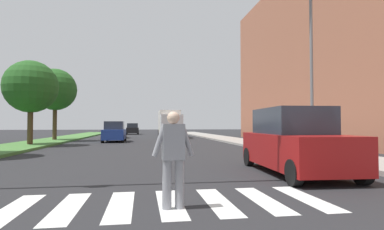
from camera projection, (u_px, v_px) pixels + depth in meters
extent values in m
plane|color=#262628|center=(143.00, 141.00, 27.60)|extent=(140.00, 140.00, 0.00)
cube|color=silver|center=(13.00, 210.00, 5.29)|extent=(0.45, 2.20, 0.01)
cube|color=silver|center=(68.00, 207.00, 5.44)|extent=(0.45, 2.20, 0.01)
cube|color=silver|center=(121.00, 205.00, 5.58)|extent=(0.45, 2.20, 0.01)
cube|color=silver|center=(170.00, 203.00, 5.72)|extent=(0.45, 2.20, 0.01)
cube|color=silver|center=(217.00, 201.00, 5.86)|extent=(0.45, 2.20, 0.01)
cube|color=silver|center=(262.00, 199.00, 6.01)|extent=(0.45, 2.20, 0.01)
cube|color=silver|center=(305.00, 198.00, 6.15)|extent=(0.45, 2.20, 0.01)
cube|color=#477A38|center=(42.00, 142.00, 24.38)|extent=(3.49, 64.00, 0.15)
cylinder|color=#4C3823|center=(30.00, 123.00, 21.10)|extent=(0.36, 0.36, 2.86)
sphere|color=#23561E|center=(31.00, 87.00, 21.18)|extent=(3.58, 3.58, 3.58)
cylinder|color=#4C3823|center=(55.00, 121.00, 27.44)|extent=(0.36, 0.36, 3.35)
sphere|color=#23561E|center=(55.00, 89.00, 27.53)|extent=(3.71, 3.71, 3.71)
cube|color=#A36047|center=(381.00, 48.00, 22.66)|extent=(10.79, 32.50, 14.27)
cube|color=#9E9991|center=(237.00, 141.00, 26.91)|extent=(3.00, 64.00, 0.15)
cylinder|color=slate|center=(312.00, 72.00, 14.23)|extent=(0.14, 0.14, 7.50)
cylinder|color=gray|center=(179.00, 184.00, 5.38)|extent=(0.17, 0.17, 0.85)
cylinder|color=gray|center=(167.00, 184.00, 5.34)|extent=(0.17, 0.17, 0.85)
cube|color=gray|center=(173.00, 142.00, 5.39)|extent=(0.39, 0.26, 0.62)
cylinder|color=gray|center=(187.00, 140.00, 5.44)|extent=(0.27, 0.10, 0.58)
cylinder|color=gray|center=(160.00, 140.00, 5.34)|extent=(0.27, 0.10, 0.58)
sphere|color=beige|center=(173.00, 118.00, 5.40)|extent=(0.23, 0.23, 0.22)
cube|color=maroon|center=(295.00, 150.00, 9.26)|extent=(2.14, 4.69, 0.96)
cube|color=#2D333D|center=(291.00, 121.00, 9.51)|extent=(1.80, 2.61, 0.79)
cylinder|color=black|center=(363.00, 172.00, 7.50)|extent=(0.25, 0.65, 0.64)
cylinder|color=black|center=(294.00, 173.00, 7.31)|extent=(0.25, 0.65, 0.64)
cylinder|color=black|center=(296.00, 156.00, 11.18)|extent=(0.25, 0.65, 0.64)
cylinder|color=black|center=(249.00, 157.00, 10.99)|extent=(0.25, 0.65, 0.64)
cube|color=navy|center=(115.00, 134.00, 26.52)|extent=(1.78, 4.08, 0.84)
cube|color=#2D333D|center=(114.00, 125.00, 26.35)|extent=(1.56, 1.84, 0.69)
cylinder|color=black|center=(107.00, 137.00, 27.95)|extent=(0.22, 0.64, 0.64)
cylinder|color=black|center=(125.00, 137.00, 28.20)|extent=(0.22, 0.64, 0.64)
cylinder|color=black|center=(102.00, 139.00, 24.82)|extent=(0.22, 0.64, 0.64)
cylinder|color=black|center=(123.00, 139.00, 25.07)|extent=(0.22, 0.64, 0.64)
cube|color=#474C51|center=(116.00, 132.00, 34.51)|extent=(2.07, 4.68, 0.78)
cube|color=#2D333D|center=(116.00, 126.00, 34.32)|extent=(1.68, 2.16, 0.64)
cylinder|color=black|center=(110.00, 135.00, 36.10)|extent=(0.27, 0.65, 0.64)
cylinder|color=black|center=(123.00, 134.00, 36.47)|extent=(0.27, 0.65, 0.64)
cylinder|color=black|center=(108.00, 136.00, 32.54)|extent=(0.27, 0.65, 0.64)
cylinder|color=black|center=(124.00, 136.00, 32.91)|extent=(0.27, 0.65, 0.64)
cube|color=black|center=(132.00, 130.00, 47.87)|extent=(1.96, 4.07, 0.82)
cube|color=#2D333D|center=(132.00, 125.00, 47.69)|extent=(1.68, 1.86, 0.67)
cylinder|color=black|center=(127.00, 132.00, 49.23)|extent=(0.24, 0.65, 0.64)
cylinder|color=black|center=(138.00, 132.00, 49.55)|extent=(0.24, 0.65, 0.64)
cylinder|color=black|center=(127.00, 132.00, 46.17)|extent=(0.24, 0.65, 0.64)
cylinder|color=black|center=(138.00, 132.00, 46.49)|extent=(0.24, 0.65, 0.64)
cube|color=silver|center=(171.00, 125.00, 32.82)|extent=(2.30, 2.00, 2.20)
cube|color=beige|center=(169.00, 122.00, 35.89)|extent=(2.30, 4.20, 2.70)
cylinder|color=black|center=(181.00, 134.00, 32.96)|extent=(0.30, 0.90, 0.90)
cylinder|color=black|center=(162.00, 134.00, 32.62)|extent=(0.30, 0.90, 0.90)
cylinder|color=black|center=(177.00, 133.00, 37.05)|extent=(0.30, 0.90, 0.90)
cylinder|color=black|center=(159.00, 133.00, 36.72)|extent=(0.30, 0.90, 0.90)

